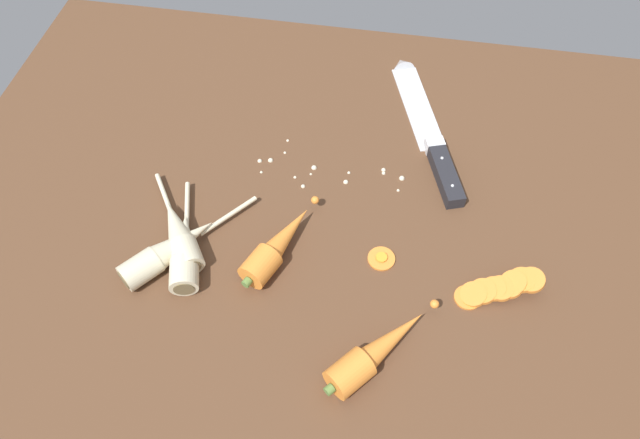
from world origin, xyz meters
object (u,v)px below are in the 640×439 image
(carrot_slice_stray_near, at_px, (381,258))
(whole_carrot, at_px, (277,246))
(parsnip_mid_right, at_px, (179,234))
(parsnip_front, at_px, (185,250))
(chefs_knife, at_px, (425,122))
(carrot_slice_stack, at_px, (499,288))
(whole_carrot_second, at_px, (376,352))
(parsnip_mid_left, at_px, (169,250))

(carrot_slice_stray_near, bearing_deg, whole_carrot, -173.90)
(parsnip_mid_right, bearing_deg, parsnip_front, -56.82)
(carrot_slice_stray_near, bearing_deg, parsnip_front, -170.81)
(chefs_knife, distance_m, carrot_slice_stray_near, 0.28)
(parsnip_front, xyz_separation_m, carrot_slice_stack, (0.44, 0.02, -0.01))
(whole_carrot_second, distance_m, carrot_slice_stray_near, 0.15)
(whole_carrot, height_order, parsnip_front, whole_carrot)
(parsnip_mid_right, bearing_deg, whole_carrot, 1.32)
(whole_carrot_second, bearing_deg, carrot_slice_stray_near, 92.84)
(whole_carrot_second, bearing_deg, chefs_knife, 85.29)
(whole_carrot_second, relative_size, parsnip_mid_right, 0.89)
(whole_carrot, distance_m, parsnip_mid_right, 0.14)
(chefs_knife, relative_size, parsnip_mid_left, 1.81)
(parsnip_front, height_order, carrot_slice_stray_near, parsnip_front)
(carrot_slice_stack, bearing_deg, parsnip_front, -177.64)
(chefs_knife, bearing_deg, whole_carrot_second, -94.71)
(parsnip_mid_left, xyz_separation_m, carrot_slice_stray_near, (0.29, 0.05, -0.02))
(whole_carrot_second, height_order, parsnip_front, whole_carrot_second)
(whole_carrot_second, distance_m, parsnip_mid_right, 0.32)
(chefs_knife, xyz_separation_m, parsnip_front, (-0.32, -0.32, 0.01))
(parsnip_mid_left, xyz_separation_m, carrot_slice_stack, (0.46, 0.02, -0.01))
(whole_carrot, bearing_deg, parsnip_mid_left, -167.75)
(parsnip_mid_right, height_order, carrot_slice_stack, parsnip_mid_right)
(chefs_knife, relative_size, parsnip_front, 1.80)
(parsnip_mid_right, distance_m, carrot_slice_stack, 0.45)
(whole_carrot, bearing_deg, carrot_slice_stray_near, 6.10)
(chefs_knife, relative_size, whole_carrot, 2.05)
(chefs_knife, distance_m, parsnip_mid_right, 0.44)
(whole_carrot, height_order, whole_carrot_second, same)
(parsnip_front, distance_m, parsnip_mid_left, 0.02)
(parsnip_mid_right, xyz_separation_m, carrot_slice_stray_near, (0.29, 0.02, -0.02))
(carrot_slice_stack, bearing_deg, whole_carrot, 178.04)
(chefs_knife, height_order, carrot_slice_stray_near, chefs_knife)
(chefs_knife, distance_m, whole_carrot_second, 0.43)
(carrot_slice_stack, relative_size, carrot_slice_stray_near, 2.99)
(chefs_knife, height_order, parsnip_mid_right, parsnip_mid_right)
(carrot_slice_stack, bearing_deg, carrot_slice_stray_near, 170.79)
(carrot_slice_stack, distance_m, carrot_slice_stray_near, 0.16)
(chefs_knife, height_order, parsnip_front, parsnip_front)
(chefs_knife, distance_m, whole_carrot, 0.35)
(whole_carrot_second, distance_m, parsnip_front, 0.30)
(chefs_knife, xyz_separation_m, carrot_slice_stack, (0.12, -0.30, 0.01))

